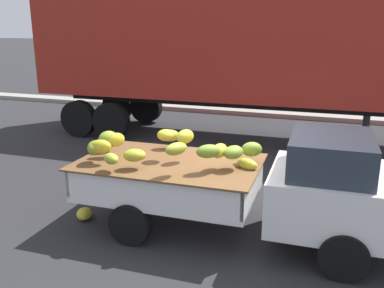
{
  "coord_description": "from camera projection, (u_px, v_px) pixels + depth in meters",
  "views": [
    {
      "loc": [
        1.57,
        -6.03,
        3.12
      ],
      "look_at": [
        -0.64,
        0.19,
        1.28
      ],
      "focal_mm": 38.79,
      "sensor_mm": 36.0,
      "label": 1
    }
  ],
  "objects": [
    {
      "name": "ground",
      "position": [
        225.0,
        225.0,
        6.82
      ],
      "size": [
        220.0,
        220.0,
        0.0
      ],
      "primitive_type": "plane",
      "color": "#28282B"
    },
    {
      "name": "curb_strip",
      "position": [
        291.0,
        115.0,
        15.14
      ],
      "size": [
        80.0,
        0.8,
        0.16
      ],
      "primitive_type": "cube",
      "color": "gray",
      "rests_on": "ground"
    },
    {
      "name": "pickup_truck",
      "position": [
        295.0,
        187.0,
        6.05
      ],
      "size": [
        5.11,
        1.92,
        1.7
      ],
      "rotation": [
        0.0,
        0.0,
        0.03
      ],
      "color": "white",
      "rests_on": "ground"
    },
    {
      "name": "semi_trailer",
      "position": [
        242.0,
        50.0,
        11.44
      ],
      "size": [
        12.04,
        2.79,
        3.95
      ],
      "rotation": [
        0.0,
        0.0,
        0.02
      ],
      "color": "maroon",
      "rests_on": "ground"
    },
    {
      "name": "fallen_banana_bunch_near_tailgate",
      "position": [
        84.0,
        214.0,
        7.01
      ],
      "size": [
        0.38,
        0.42,
        0.19
      ],
      "primitive_type": "ellipsoid",
      "rotation": [
        0.0,
        0.0,
        2.02
      ],
      "color": "gold",
      "rests_on": "ground"
    }
  ]
}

